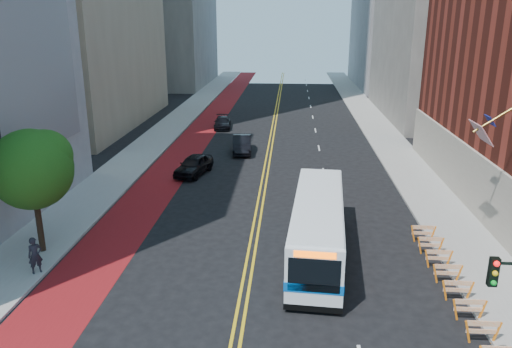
{
  "coord_description": "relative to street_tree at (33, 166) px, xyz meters",
  "views": [
    {
      "loc": [
        1.98,
        -17.7,
        12.22
      ],
      "look_at": [
        0.16,
        8.0,
        4.12
      ],
      "focal_mm": 35.0,
      "sensor_mm": 36.0,
      "label": 1
    }
  ],
  "objects": [
    {
      "name": "transit_bus",
      "position": [
        14.77,
        0.84,
        -3.25
      ],
      "size": [
        3.4,
        11.75,
        3.19
      ],
      "rotation": [
        0.0,
        0.0,
        -0.07
      ],
      "color": "silver",
      "rests_on": "ground"
    },
    {
      "name": "sidewalk_left",
      "position": [
        -0.76,
        23.96,
        -4.84
      ],
      "size": [
        4.0,
        140.0,
        0.15
      ],
      "primitive_type": "cube",
      "color": "gray",
      "rests_on": "ground"
    },
    {
      "name": "bus_lane_paint",
      "position": [
        3.14,
        23.96,
        -4.91
      ],
      "size": [
        3.6,
        140.0,
        0.01
      ],
      "primitive_type": "cube",
      "color": "maroon",
      "rests_on": "ground"
    },
    {
      "name": "car_c",
      "position": [
        5.37,
        32.4,
        -4.26
      ],
      "size": [
        2.27,
        4.66,
        1.31
      ],
      "primitive_type": "imported",
      "rotation": [
        0.0,
        0.0,
        0.1
      ],
      "color": "black",
      "rests_on": "ground"
    },
    {
      "name": "car_b",
      "position": [
        8.66,
        21.76,
        -4.12
      ],
      "size": [
        2.15,
        4.96,
        1.59
      ],
      "primitive_type": "imported",
      "rotation": [
        0.0,
        0.0,
        0.1
      ],
      "color": "black",
      "rests_on": "ground"
    },
    {
      "name": "street_tree",
      "position": [
        0.0,
        0.0,
        0.0
      ],
      "size": [
        4.2,
        4.2,
        6.7
      ],
      "color": "black",
      "rests_on": "sidewalk_left"
    },
    {
      "name": "center_line_inner",
      "position": [
        11.06,
        23.96,
        -4.91
      ],
      "size": [
        0.14,
        140.0,
        0.01
      ],
      "primitive_type": "cube",
      "color": "gold",
      "rests_on": "ground"
    },
    {
      "name": "construction_barriers",
      "position": [
        20.84,
        -2.62,
        -4.24
      ],
      "size": [
        1.42,
        10.91,
        1.0
      ],
      "color": "orange",
      "rests_on": "ground"
    },
    {
      "name": "lane_dashes",
      "position": [
        16.04,
        31.96,
        -4.9
      ],
      "size": [
        0.14,
        98.2,
        0.01
      ],
      "color": "silver",
      "rests_on": "ground"
    },
    {
      "name": "car_a",
      "position": [
        5.45,
        14.6,
        -4.12
      ],
      "size": [
        2.95,
        4.98,
        1.59
      ],
      "primitive_type": "imported",
      "rotation": [
        0.0,
        0.0,
        -0.25
      ],
      "color": "black",
      "rests_on": "ground"
    },
    {
      "name": "pedestrian",
      "position": [
        0.84,
        -2.44,
        -3.83
      ],
      "size": [
        0.8,
        0.78,
        1.86
      ],
      "primitive_type": "imported",
      "rotation": [
        0.0,
        0.0,
        0.71
      ],
      "color": "black",
      "rests_on": "sidewalk_left"
    },
    {
      "name": "ground",
      "position": [
        11.24,
        -6.04,
        -4.91
      ],
      "size": [
        160.0,
        160.0,
        0.0
      ],
      "primitive_type": "plane",
      "color": "black",
      "rests_on": "ground"
    },
    {
      "name": "center_line_outer",
      "position": [
        11.42,
        23.96,
        -4.91
      ],
      "size": [
        0.14,
        140.0,
        0.01
      ],
      "primitive_type": "cube",
      "color": "gold",
      "rests_on": "ground"
    },
    {
      "name": "sidewalk_right",
      "position": [
        23.24,
        23.96,
        -4.84
      ],
      "size": [
        4.0,
        140.0,
        0.15
      ],
      "primitive_type": "cube",
      "color": "gray",
      "rests_on": "ground"
    }
  ]
}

